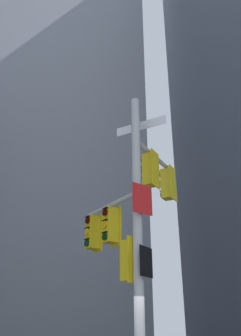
{
  "coord_description": "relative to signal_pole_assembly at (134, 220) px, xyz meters",
  "views": [
    {
      "loc": [
        -3.19,
        -8.26,
        1.77
      ],
      "look_at": [
        -0.3,
        0.48,
        5.99
      ],
      "focal_mm": 38.03,
      "sensor_mm": 36.0,
      "label": 1
    }
  ],
  "objects": [
    {
      "name": "building_mid_block",
      "position": [
        -0.6,
        20.44,
        15.58
      ],
      "size": [
        13.79,
        13.79,
        40.24
      ],
      "primitive_type": "cube",
      "color": "#9399A3",
      "rests_on": "ground"
    },
    {
      "name": "signal_pole_assembly",
      "position": [
        0.0,
        0.0,
        0.0
      ],
      "size": [
        2.82,
        2.8,
        8.05
      ],
      "color": "#B2B2B5",
      "rests_on": "ground"
    }
  ]
}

